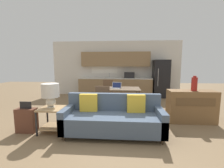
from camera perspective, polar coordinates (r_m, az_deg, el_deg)
The scene contains 14 objects.
ground_plane at distance 3.35m, azimuth -2.96°, elevation -19.74°, with size 20.00×20.00×0.00m, color #7F6647.
wall_back at distance 7.60m, azimuth 1.31°, elevation 6.00°, with size 6.40×0.07×2.70m.
kitchen_counter at distance 7.33m, azimuth 1.34°, elevation 1.95°, with size 3.53×0.65×2.15m.
refrigerator at distance 7.43m, azimuth 18.07°, elevation 1.95°, with size 0.70×0.73×1.76m.
dining_table at distance 5.09m, azimuth 2.74°, elevation -2.35°, with size 1.39×0.85×0.74m.
couch at distance 3.40m, azimuth 0.41°, elevation -12.87°, with size 2.14×0.80×0.86m.
side_table at distance 3.72m, azimuth -21.89°, elevation -11.10°, with size 0.51×0.51×0.56m.
table_lamp at distance 3.65m, azimuth -22.40°, elevation -3.07°, with size 0.38×0.38×0.55m.
credenza at distance 4.55m, azimuth 27.88°, elevation -7.49°, with size 1.20×0.46×0.85m.
vase at distance 4.43m, azimuth 28.87°, elevation 0.06°, with size 0.15×0.15×0.39m.
dining_chair_far_left at distance 5.90m, azimuth -1.47°, elevation -2.58°, with size 0.47×0.47×0.94m.
dining_chair_near_left at distance 4.35m, azimuth -3.43°, elevation -6.12°, with size 0.43×0.43×0.94m.
laptop at distance 5.07m, azimuth 1.64°, elevation -1.05°, with size 0.37×0.32×0.20m.
suitcase at distance 3.99m, azimuth -29.74°, elevation -11.81°, with size 0.43×0.22×0.71m.
Camera 1 is at (0.38, -2.96, 1.52)m, focal length 24.00 mm.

